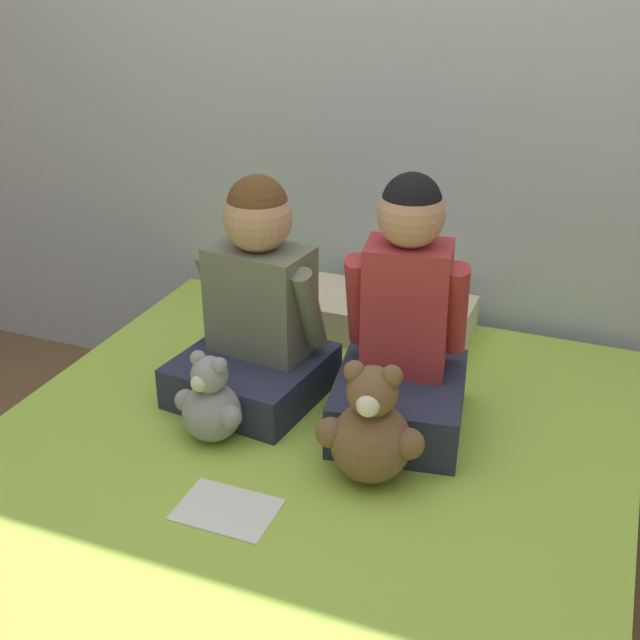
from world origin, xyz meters
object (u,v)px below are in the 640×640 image
object	(u,v)px
child_on_left	(257,310)
pillow_at_headboard	(383,317)
child_on_right	(404,334)
teddy_bear_held_by_left_child	(211,404)
teddy_bear_held_by_right_child	(371,431)
bed	(280,548)
sign_card	(227,510)

from	to	relation	value
child_on_left	pillow_at_headboard	size ratio (longest dim) A/B	1.11
child_on_right	teddy_bear_held_by_left_child	world-z (taller)	child_on_right
child_on_right	teddy_bear_held_by_right_child	bearing A→B (deg)	-98.05
teddy_bear_held_by_right_child	bed	bearing A→B (deg)	-164.48
teddy_bear_held_by_left_child	child_on_right	bearing A→B (deg)	42.95
pillow_at_headboard	sign_card	distance (m)	0.93
bed	pillow_at_headboard	size ratio (longest dim) A/B	3.61
child_on_right	teddy_bear_held_by_right_child	world-z (taller)	child_on_right
bed	sign_card	bearing A→B (deg)	-110.49
teddy_bear_held_by_left_child	teddy_bear_held_by_right_child	xyz separation A→B (m)	(0.40, -0.01, 0.03)
bed	pillow_at_headboard	distance (m)	0.82
child_on_left	sign_card	bearing A→B (deg)	-65.46
teddy_bear_held_by_right_child	sign_card	size ratio (longest dim) A/B	1.38
teddy_bear_held_by_left_child	sign_card	distance (m)	0.30
child_on_left	teddy_bear_held_by_left_child	size ratio (longest dim) A/B	2.55
child_on_left	child_on_right	bearing A→B (deg)	6.46
child_on_right	pillow_at_headboard	bearing A→B (deg)	103.60
child_on_right	pillow_at_headboard	world-z (taller)	child_on_right
teddy_bear_held_by_left_child	pillow_at_headboard	xyz separation A→B (m)	(0.21, 0.69, -0.04)
child_on_left	pillow_at_headboard	bearing A→B (deg)	71.51
bed	teddy_bear_held_by_right_child	size ratio (longest dim) A/B	6.53
pillow_at_headboard	sign_card	size ratio (longest dim) A/B	2.50
child_on_left	teddy_bear_held_by_right_child	size ratio (longest dim) A/B	2.01
bed	sign_card	size ratio (longest dim) A/B	9.03
pillow_at_headboard	sign_card	bearing A→B (deg)	-93.37
child_on_right	sign_card	bearing A→B (deg)	-125.69
bed	child_on_left	distance (m)	0.60
child_on_right	pillow_at_headboard	xyz separation A→B (m)	(-0.19, 0.44, -0.19)
pillow_at_headboard	sign_card	xyz separation A→B (m)	(-0.05, -0.92, -0.05)
child_on_left	pillow_at_headboard	world-z (taller)	child_on_left
sign_card	child_on_right	bearing A→B (deg)	63.48
teddy_bear_held_by_right_child	pillow_at_headboard	distance (m)	0.73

